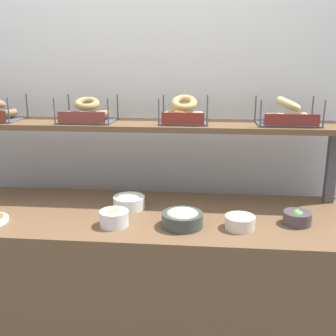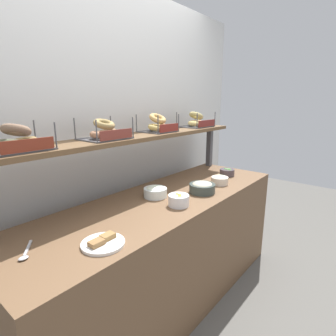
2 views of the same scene
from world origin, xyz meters
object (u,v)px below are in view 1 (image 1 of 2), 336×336
object	(u,v)px
bowl_tuna_salad	(182,218)
bowl_fruit_salad	(114,218)
bagel_basket_everything	(87,113)
bowl_veggie_mix	(297,217)
bowl_potato_salad	(240,221)
bagel_basket_sesame	(184,113)
bagel_basket_plain	(287,115)
bowl_cream_cheese	(129,201)

from	to	relation	value
bowl_tuna_salad	bowl_fruit_salad	xyz separation A→B (m)	(-0.32, -0.02, -0.00)
bowl_tuna_salad	bagel_basket_everything	distance (m)	0.82
bowl_veggie_mix	bowl_potato_salad	distance (m)	0.29
bagel_basket_everything	bagel_basket_sesame	size ratio (longest dim) A/B	1.15
bowl_potato_salad	bowl_tuna_salad	size ratio (longest dim) A/B	0.72
bowl_potato_salad	bagel_basket_plain	world-z (taller)	bagel_basket_plain
bowl_potato_salad	bagel_basket_sesame	bearing A→B (deg)	124.61
bowl_tuna_salad	bagel_basket_plain	distance (m)	0.81
bagel_basket_sesame	bowl_cream_cheese	bearing A→B (deg)	-142.11
bowl_tuna_salad	bowl_fruit_salad	bearing A→B (deg)	-175.86
bowl_veggie_mix	bowl_tuna_salad	xyz separation A→B (m)	(-0.55, -0.08, 0.01)
bowl_potato_salad	bowl_cream_cheese	distance (m)	0.60
bowl_fruit_salad	bagel_basket_plain	world-z (taller)	bagel_basket_plain
bowl_potato_salad	bowl_cream_cheese	xyz separation A→B (m)	(-0.57, 0.21, 0.00)
bowl_cream_cheese	bowl_potato_salad	bearing A→B (deg)	-20.33
bowl_tuna_salad	bagel_basket_plain	xyz separation A→B (m)	(0.53, 0.42, 0.44)
bowl_fruit_salad	bagel_basket_everything	size ratio (longest dim) A/B	0.46
bagel_basket_plain	bagel_basket_sesame	bearing A→B (deg)	179.76
bowl_fruit_salad	bagel_basket_plain	size ratio (longest dim) A/B	0.43
bowl_cream_cheese	bagel_basket_sesame	bearing A→B (deg)	37.89
bowl_cream_cheese	bagel_basket_plain	xyz separation A→B (m)	(0.83, 0.21, 0.44)
bowl_tuna_salad	bagel_basket_plain	world-z (taller)	bagel_basket_plain
bowl_fruit_salad	bagel_basket_sesame	distance (m)	0.70
bowl_veggie_mix	bowl_tuna_salad	world-z (taller)	bowl_tuna_salad
bagel_basket_everything	bowl_veggie_mix	bearing A→B (deg)	-16.78
bowl_potato_salad	bowl_tuna_salad	xyz separation A→B (m)	(-0.27, -0.00, 0.00)
bowl_tuna_salad	bagel_basket_everything	size ratio (longest dim) A/B	0.65
bowl_potato_salad	bagel_basket_plain	distance (m)	0.66
bowl_veggie_mix	bagel_basket_everything	size ratio (longest dim) A/B	0.45
bowl_potato_salad	bagel_basket_everything	size ratio (longest dim) A/B	0.47
bowl_cream_cheese	bagel_basket_sesame	world-z (taller)	bagel_basket_sesame
bagel_basket_everything	bagel_basket_plain	size ratio (longest dim) A/B	0.93
bagel_basket_everything	bagel_basket_sesame	distance (m)	0.54
bowl_tuna_salad	bagel_basket_sesame	xyz separation A→B (m)	(-0.02, 0.42, 0.44)
bowl_potato_salad	bowl_cream_cheese	bearing A→B (deg)	159.67
bowl_cream_cheese	bagel_basket_everything	size ratio (longest dim) A/B	0.56
bowl_potato_salad	bagel_basket_everything	bearing A→B (deg)	153.64
bagel_basket_everything	bagel_basket_sesame	xyz separation A→B (m)	(0.54, 0.01, 0.00)
bowl_veggie_mix	bowl_cream_cheese	distance (m)	0.85
bowl_veggie_mix	bagel_basket_sesame	world-z (taller)	bagel_basket_sesame
bowl_potato_salad	bowl_tuna_salad	bearing A→B (deg)	-179.96
bowl_cream_cheese	bagel_basket_sesame	size ratio (longest dim) A/B	0.64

